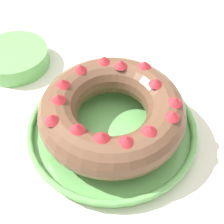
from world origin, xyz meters
name	(u,v)px	position (x,y,z in m)	size (l,w,h in m)	color
dining_table	(126,153)	(0.00, 0.00, 0.66)	(1.29, 1.22, 0.74)	silver
serving_dish	(112,128)	(-0.02, 0.03, 0.76)	(0.32, 0.32, 0.03)	#6BB760
bundt_cake	(112,112)	(-0.02, 0.03, 0.81)	(0.27, 0.27, 0.08)	brown
side_bowl	(15,58)	(0.09, 0.31, 0.76)	(0.16, 0.16, 0.04)	#6BB760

